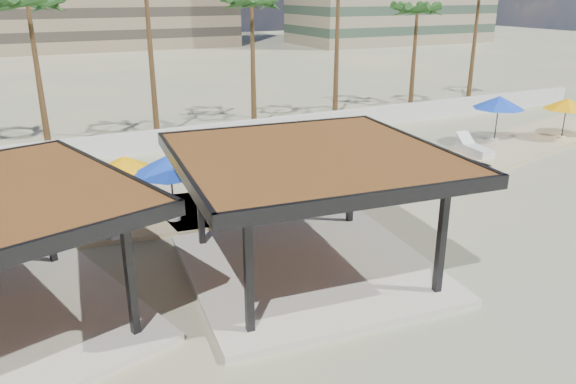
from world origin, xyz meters
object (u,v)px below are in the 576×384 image
lounger_c (446,168)px  lounger_a (112,225)px  umbrella_c (376,129)px  lounger_d (474,149)px  pavilion_central (310,202)px  lounger_b (390,165)px

lounger_c → lounger_a: bearing=102.9°
umbrella_c → lounger_a: 12.01m
lounger_c → lounger_d: lounger_d is taller
pavilion_central → lounger_d: size_ratio=3.33×
lounger_a → lounger_c: lounger_a is taller
pavilion_central → umbrella_c: pavilion_central is taller
pavilion_central → umbrella_c: size_ratio=2.42×
lounger_c → lounger_d: bearing=-49.7°
lounger_a → lounger_d: lounger_d is taller
lounger_b → umbrella_c: bearing=106.5°
pavilion_central → lounger_d: 15.82m
lounger_a → lounger_d: (18.82, 1.83, 0.05)m
umbrella_c → lounger_a: bearing=-176.1°
pavilion_central → lounger_c: (10.32, 5.57, -1.96)m
lounger_b → lounger_d: lounger_d is taller
umbrella_c → lounger_b: 2.57m
lounger_b → lounger_c: lounger_b is taller
lounger_d → umbrella_c: bearing=105.3°
lounger_a → lounger_c: 15.29m
umbrella_c → lounger_b: size_ratio=1.49×
pavilion_central → lounger_b: bearing=46.4°
pavilion_central → lounger_b: size_ratio=3.59×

